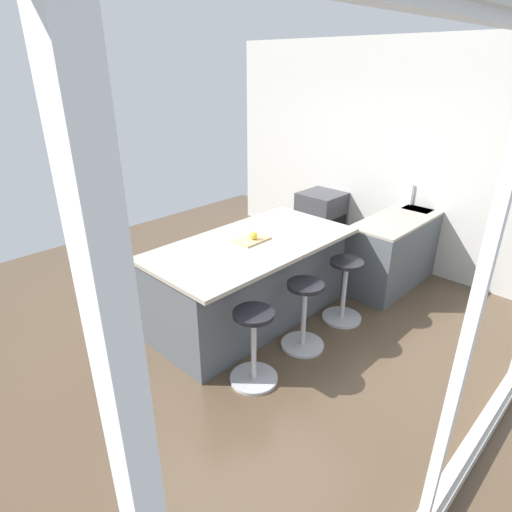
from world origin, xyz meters
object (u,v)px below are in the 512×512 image
object	(u,v)px
stool_by_window	(344,292)
stool_near_camera	(254,349)
cutting_board	(252,240)
stool_middle	(304,317)
kitchen_island	(250,281)
apple_yellow	(253,236)
oven_range	(321,220)

from	to	relation	value
stool_by_window	stool_near_camera	bearing A→B (deg)	0.00
cutting_board	stool_middle	bearing A→B (deg)	87.83
kitchen_island	apple_yellow	bearing A→B (deg)	134.34
stool_by_window	stool_middle	size ratio (longest dim) A/B	1.00
oven_range	stool_by_window	world-z (taller)	oven_range
oven_range	stool_near_camera	distance (m)	3.27
oven_range	stool_by_window	size ratio (longest dim) A/B	1.20
apple_yellow	kitchen_island	bearing A→B (deg)	-45.66
oven_range	apple_yellow	xyz separation A→B (m)	(2.20, 0.71, 0.57)
kitchen_island	stool_by_window	world-z (taller)	kitchen_island
kitchen_island	stool_near_camera	size ratio (longest dim) A/B	3.11
stool_middle	stool_near_camera	world-z (taller)	same
oven_range	apple_yellow	world-z (taller)	apple_yellow
stool_near_camera	stool_by_window	bearing A→B (deg)	180.00
kitchen_island	stool_by_window	bearing A→B (deg)	133.10
kitchen_island	apple_yellow	xyz separation A→B (m)	(-0.03, 0.03, 0.53)
kitchen_island	stool_middle	size ratio (longest dim) A/B	3.11
stool_middle	stool_by_window	bearing A→B (deg)	180.00
kitchen_island	stool_by_window	size ratio (longest dim) A/B	3.11
stool_middle	stool_near_camera	xyz separation A→B (m)	(0.71, 0.00, 0.00)
kitchen_island	stool_near_camera	bearing A→B (deg)	46.90
stool_by_window	apple_yellow	world-z (taller)	apple_yellow
stool_by_window	apple_yellow	xyz separation A→B (m)	(0.68, -0.73, 0.67)
oven_range	cutting_board	bearing A→B (deg)	17.23
cutting_board	oven_range	bearing A→B (deg)	-162.77
stool_by_window	stool_near_camera	distance (m)	1.42
apple_yellow	stool_middle	bearing A→B (deg)	87.62
stool_near_camera	cutting_board	bearing A→B (deg)	-134.47
stool_near_camera	cutting_board	world-z (taller)	cutting_board
kitchen_island	apple_yellow	distance (m)	0.53
kitchen_island	stool_near_camera	distance (m)	1.05
stool_near_camera	kitchen_island	bearing A→B (deg)	-133.10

